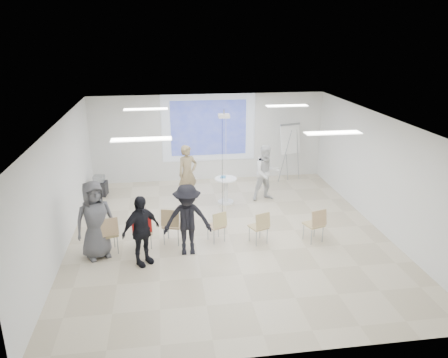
{
  "coord_description": "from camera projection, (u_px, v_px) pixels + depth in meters",
  "views": [
    {
      "loc": [
        -1.58,
        -10.14,
        5.05
      ],
      "look_at": [
        0.0,
        0.8,
        1.25
      ],
      "focal_mm": 35.0,
      "sensor_mm": 36.0,
      "label": 1
    }
  ],
  "objects": [
    {
      "name": "pedestal_table",
      "position": [
        226.0,
        189.0,
        13.25
      ],
      "size": [
        0.83,
        0.83,
        0.82
      ],
      "rotation": [
        0.0,
        0.0,
        -0.3
      ],
      "color": "white",
      "rests_on": "floor"
    },
    {
      "name": "audience_left",
      "position": [
        141.0,
        226.0,
        9.63
      ],
      "size": [
        1.27,
        1.18,
        1.88
      ],
      "primitive_type": "imported",
      "rotation": [
        0.0,
        0.0,
        0.64
      ],
      "color": "black",
      "rests_on": "floor"
    },
    {
      "name": "controller_right",
      "position": [
        259.0,
        158.0,
        13.47
      ],
      "size": [
        0.05,
        0.11,
        0.04
      ],
      "primitive_type": "cube",
      "rotation": [
        0.0,
        0.0,
        0.16
      ],
      "color": "silver",
      "rests_on": "player_right"
    },
    {
      "name": "projection_image",
      "position": [
        209.0,
        128.0,
        14.92
      ],
      "size": [
        2.6,
        0.01,
        1.9
      ],
      "primitive_type": "cube",
      "color": "#2F3EA1",
      "rests_on": "wall_back"
    },
    {
      "name": "fluor_panel_se",
      "position": [
        333.0,
        133.0,
        9.24
      ],
      "size": [
        1.2,
        0.3,
        0.02
      ],
      "primitive_type": "cube",
      "color": "white",
      "rests_on": "ceiling"
    },
    {
      "name": "controller_left",
      "position": [
        193.0,
        157.0,
        13.39
      ],
      "size": [
        0.1,
        0.14,
        0.04
      ],
      "primitive_type": "cube",
      "rotation": [
        0.0,
        0.0,
        0.45
      ],
      "color": "silver",
      "rests_on": "player_left"
    },
    {
      "name": "fluor_panel_ne",
      "position": [
        287.0,
        106.0,
        12.52
      ],
      "size": [
        1.2,
        0.3,
        0.02
      ],
      "primitive_type": "cube",
      "color": "white",
      "rests_on": "ceiling"
    },
    {
      "name": "ceiling",
      "position": [
        229.0,
        118.0,
        10.35
      ],
      "size": [
        8.0,
        9.0,
        0.1
      ],
      "primitive_type": "cube",
      "color": "white",
      "rests_on": "wall_back"
    },
    {
      "name": "wall_left",
      "position": [
        59.0,
        188.0,
        10.31
      ],
      "size": [
        0.1,
        9.0,
        3.0
      ],
      "primitive_type": "cube",
      "color": "silver",
      "rests_on": "floor"
    },
    {
      "name": "av_cart",
      "position": [
        100.0,
        186.0,
        13.88
      ],
      "size": [
        0.51,
        0.43,
        0.68
      ],
      "rotation": [
        0.0,
        0.0,
        -0.17
      ],
      "color": "black",
      "rests_on": "floor"
    },
    {
      "name": "red_jacket",
      "position": [
        142.0,
        225.0,
        10.21
      ],
      "size": [
        0.46,
        0.22,
        0.43
      ],
      "primitive_type": "cube",
      "rotation": [
        0.0,
        0.0,
        0.29
      ],
      "color": "#B01715",
      "rests_on": "chair_left_mid"
    },
    {
      "name": "chair_right_far",
      "position": [
        316.0,
        223.0,
        10.76
      ],
      "size": [
        0.53,
        0.55,
        0.9
      ],
      "rotation": [
        0.0,
        0.0,
        0.3
      ],
      "color": "tan",
      "rests_on": "floor"
    },
    {
      "name": "chair_left_mid",
      "position": [
        143.0,
        231.0,
        10.44
      ],
      "size": [
        0.47,
        0.49,
        0.8
      ],
      "rotation": [
        0.0,
        0.0,
        0.29
      ],
      "color": "tan",
      "rests_on": "floor"
    },
    {
      "name": "chair_far_left",
      "position": [
        108.0,
        232.0,
        10.19
      ],
      "size": [
        0.57,
        0.59,
        0.95
      ],
      "rotation": [
        0.0,
        0.0,
        0.32
      ],
      "color": "tan",
      "rests_on": "floor"
    },
    {
      "name": "floor",
      "position": [
        228.0,
        236.0,
        11.36
      ],
      "size": [
        8.0,
        9.0,
        0.1
      ],
      "primitive_type": "cube",
      "color": "beige",
      "rests_on": "ground"
    },
    {
      "name": "ceiling_projector",
      "position": [
        224.0,
        121.0,
        11.88
      ],
      "size": [
        0.3,
        0.25,
        3.0
      ],
      "color": "white",
      "rests_on": "ceiling"
    },
    {
      "name": "wall_back",
      "position": [
        209.0,
        137.0,
        15.11
      ],
      "size": [
        8.0,
        0.1,
        3.0
      ],
      "primitive_type": "cube",
      "color": "silver",
      "rests_on": "floor"
    },
    {
      "name": "projection_halo",
      "position": [
        209.0,
        128.0,
        14.94
      ],
      "size": [
        3.2,
        0.01,
        2.3
      ],
      "primitive_type": "cube",
      "color": "silver",
      "rests_on": "wall_back"
    },
    {
      "name": "chair_center",
      "position": [
        218.0,
        224.0,
        10.8
      ],
      "size": [
        0.51,
        0.53,
        0.81
      ],
      "rotation": [
        0.0,
        0.0,
        0.41
      ],
      "color": "tan",
      "rests_on": "floor"
    },
    {
      "name": "fluor_panel_nw",
      "position": [
        146.0,
        109.0,
        11.98
      ],
      "size": [
        1.2,
        0.3,
        0.02
      ],
      "primitive_type": "cube",
      "color": "white",
      "rests_on": "ceiling"
    },
    {
      "name": "player_right",
      "position": [
        267.0,
        170.0,
        13.37
      ],
      "size": [
        1.03,
        0.88,
        1.92
      ],
      "primitive_type": "imported",
      "rotation": [
        0.0,
        0.0,
        0.16
      ],
      "color": "white",
      "rests_on": "floor"
    },
    {
      "name": "audience_outer",
      "position": [
        95.0,
        215.0,
        9.91
      ],
      "size": [
        1.21,
        1.04,
        2.08
      ],
      "primitive_type": "imported",
      "rotation": [
        0.0,
        0.0,
        0.45
      ],
      "color": "#57575C",
      "rests_on": "floor"
    },
    {
      "name": "chair_left_inner",
      "position": [
        172.0,
        223.0,
        10.66
      ],
      "size": [
        0.57,
        0.59,
        0.96
      ],
      "rotation": [
        0.0,
        0.0,
        -0.31
      ],
      "color": "tan",
      "rests_on": "floor"
    },
    {
      "name": "audience_mid",
      "position": [
        187.0,
        215.0,
        10.08
      ],
      "size": [
        1.28,
        0.72,
        1.96
      ],
      "primitive_type": "imported",
      "rotation": [
        0.0,
        0.0,
        -0.02
      ],
      "color": "black",
      "rests_on": "floor"
    },
    {
      "name": "player_left",
      "position": [
        188.0,
        170.0,
        13.24
      ],
      "size": [
        0.88,
        0.77,
        2.01
      ],
      "primitive_type": "imported",
      "rotation": [
        0.0,
        0.0,
        0.45
      ],
      "color": "#947F5B",
      "rests_on": "floor"
    },
    {
      "name": "fluor_panel_sw",
      "position": [
        141.0,
        139.0,
        8.7
      ],
      "size": [
        1.2,
        0.3,
        0.02
      ],
      "primitive_type": "cube",
      "color": "white",
      "rests_on": "ceiling"
    },
    {
      "name": "wall_right",
      "position": [
        381.0,
        173.0,
        11.4
      ],
      "size": [
        0.1,
        9.0,
        3.0
      ],
      "primitive_type": "cube",
      "color": "silver",
      "rests_on": "floor"
    },
    {
      "name": "chair_right_inner",
      "position": [
        260.0,
        225.0,
        10.7
      ],
      "size": [
        0.52,
        0.54,
        0.85
      ],
      "rotation": [
        0.0,
        0.0,
        0.36
      ],
      "color": "tan",
      "rests_on": "floor"
    },
    {
      "name": "flipchart_easel",
      "position": [
        290.0,
        139.0,
        14.89
      ],
      "size": [
        0.85,
        0.67,
        2.03
      ],
      "rotation": [
        0.0,
        0.0,
        0.28
      ],
      "color": "gray",
      "rests_on": "floor"
    },
    {
      "name": "laptop",
      "position": [
        173.0,
        223.0,
        10.78
      ],
      "size": [
        0.41,
        0.35,
        0.03
      ],
      "primitive_type": "imported",
      "rotation": [
        0.0,
        0.0,
        2.83
      ],
      "color": "black",
      "rests_on": "chair_left_inner"
    }
  ]
}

